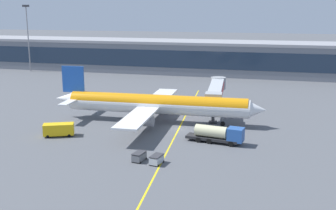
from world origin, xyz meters
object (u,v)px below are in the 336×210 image
(lavatory_truck, at_px, (59,129))
(baggage_cart_1, at_px, (157,159))
(fuel_tanker, at_px, (219,134))
(main_airliner, at_px, (156,104))
(baggage_cart_0, at_px, (139,156))

(lavatory_truck, xyz_separation_m, baggage_cart_1, (22.62, -9.62, -0.64))
(fuel_tanker, height_order, lavatory_truck, fuel_tanker)
(lavatory_truck, distance_m, baggage_cart_1, 24.59)
(main_airliner, relative_size, baggage_cart_0, 16.50)
(main_airliner, height_order, baggage_cart_1, main_airliner)
(baggage_cart_0, bearing_deg, fuel_tanker, 47.81)
(fuel_tanker, bearing_deg, main_airliner, 144.06)
(fuel_tanker, bearing_deg, baggage_cart_0, -132.19)
(fuel_tanker, height_order, baggage_cart_0, fuel_tanker)
(main_airliner, distance_m, baggage_cart_1, 25.47)
(fuel_tanker, xyz_separation_m, lavatory_truck, (-30.86, -3.50, -0.32))
(fuel_tanker, bearing_deg, baggage_cart_1, -122.13)
(main_airliner, distance_m, fuel_tanker, 19.08)
(lavatory_truck, relative_size, baggage_cart_1, 2.17)
(baggage_cart_0, distance_m, baggage_cart_1, 3.20)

